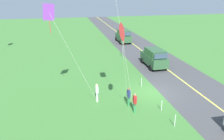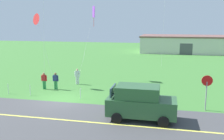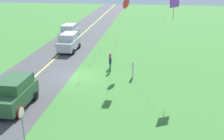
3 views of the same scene
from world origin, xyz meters
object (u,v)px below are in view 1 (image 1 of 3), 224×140
Objects in this scene: kite_yellow_high at (49,14)px; kite_blue_mid at (121,32)px; person_adult_companion at (128,96)px; person_child_watcher at (97,92)px; car_parked_east_far at (123,36)px; car_suv_foreground at (154,57)px; person_adult_near at (135,102)px; stop_sign at (123,45)px.

kite_blue_mid is at bearing -135.88° from kite_yellow_high.
person_child_watcher is (1.28, 2.37, 0.00)m from person_adult_companion.
kite_blue_mid reaches higher than car_parked_east_far.
kite_blue_mid is (-10.86, 7.17, 5.33)m from car_suv_foreground.
car_suv_foreground is 13.47m from car_parked_east_far.
car_suv_foreground is at bearing -41.81° from person_adult_near.
car_suv_foreground is 5.21m from stop_sign.
car_parked_east_far is at bearing 58.48° from person_adult_companion.
car_suv_foreground is 2.75× the size of person_adult_near.
kite_yellow_high is at bearing 119.27° from car_suv_foreground.
car_suv_foreground is 14.48m from kite_yellow_high.
car_parked_east_far reaches higher than person_adult_companion.
person_adult_near is (-14.02, 2.93, -0.94)m from stop_sign.
person_adult_companion is 1.00× the size of person_child_watcher.
kite_blue_mid is at bearing 117.81° from person_adult_near.
person_adult_companion is at bearing 145.00° from person_child_watcher.
person_adult_near is at bearing 168.19° from stop_sign.
person_child_watcher is 7.19m from kite_yellow_high.
stop_sign is at bearing -23.15° from person_adult_near.
person_adult_near is 0.23× the size of kite_blue_mid.
kite_yellow_high reaches higher than kite_blue_mid.
kite_yellow_high is (3.21, 5.80, 6.36)m from person_adult_near.
person_adult_near is 5.95m from kite_blue_mid.
car_parked_east_far is 23.67m from kite_yellow_high.
kite_blue_mid is at bearing -137.06° from person_adult_companion.
car_suv_foreground reaches higher than person_adult_near.
kite_yellow_high is (2.12, 5.63, 6.36)m from person_adult_companion.
kite_blue_mid reaches higher than person_adult_near.
person_adult_companion is (-22.02, 5.68, -0.29)m from car_parked_east_far.
person_adult_companion is 6.22m from kite_blue_mid.
person_adult_near is (-23.10, 5.51, -0.29)m from car_parked_east_far.
person_adult_companion is at bearing 145.68° from car_suv_foreground.
person_adult_near is 1.00× the size of person_adult_companion.
kite_blue_mid is 0.88× the size of kite_yellow_high.
person_adult_near is at bearing 130.40° from person_child_watcher.
car_suv_foreground is 10.36m from person_adult_companion.
car_parked_east_far reaches higher than person_child_watcher.
person_adult_companion is 0.23× the size of kite_blue_mid.
person_child_watcher is (-20.73, 8.05, -0.29)m from car_parked_east_far.
stop_sign is 1.60× the size of person_adult_companion.
kite_yellow_high is (-19.89, 11.31, 6.07)m from car_parked_east_far.
car_parked_east_far is 1.72× the size of stop_sign.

